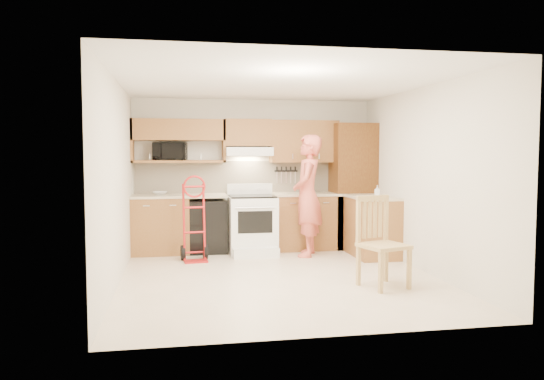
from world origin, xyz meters
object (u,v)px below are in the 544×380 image
object	(u,v)px
person	(308,196)
hand_truck	(195,223)
dining_chair	(384,242)
microwave	(170,151)
range	(253,219)

from	to	relation	value
person	hand_truck	xyz separation A→B (m)	(-1.75, -0.10, -0.37)
person	dining_chair	bearing A→B (deg)	30.31
microwave	hand_truck	xyz separation A→B (m)	(0.36, -0.84, -1.06)
dining_chair	microwave	bearing A→B (deg)	114.99
microwave	dining_chair	distance (m)	3.92
person	range	bearing A→B (deg)	-92.37
range	person	world-z (taller)	person
microwave	person	xyz separation A→B (m)	(2.10, -0.74, -0.69)
microwave	person	bearing A→B (deg)	-11.48
microwave	person	distance (m)	2.33
range	hand_truck	distance (m)	1.02
microwave	range	distance (m)	1.73
range	hand_truck	bearing A→B (deg)	-155.93
range	hand_truck	size ratio (longest dim) A/B	0.96
person	hand_truck	bearing A→B (deg)	-68.02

